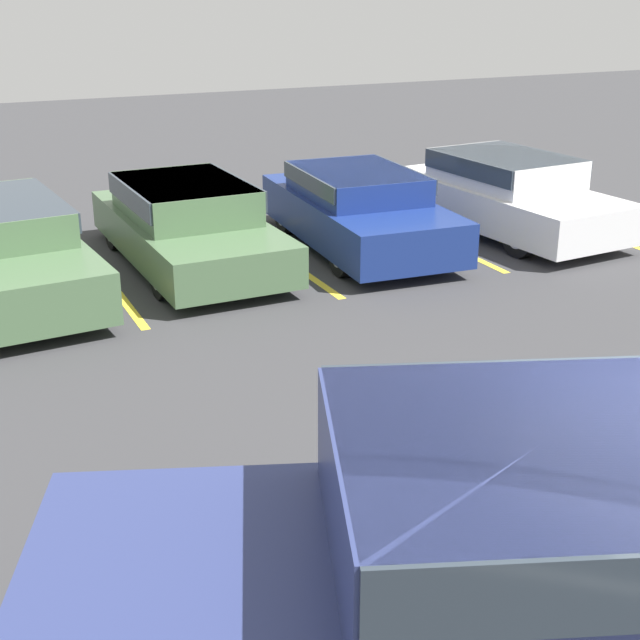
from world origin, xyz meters
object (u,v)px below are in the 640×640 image
parked_sedan_c (187,221)px  parked_sedan_e (506,191)px  parked_sedan_d (358,207)px  pickup_truck (588,595)px  parked_sedan_b (2,245)px

parked_sedan_c → parked_sedan_e: bearing=84.3°
parked_sedan_d → parked_sedan_e: (2.69, -0.15, 0.03)m
pickup_truck → parked_sedan_d: 9.80m
parked_sedan_d → pickup_truck: bearing=-16.3°
parked_sedan_b → parked_sedan_d: parked_sedan_b is taller
parked_sedan_c → parked_sedan_b: bearing=-86.3°
pickup_truck → parked_sedan_c: pickup_truck is taller
pickup_truck → parked_sedan_e: 10.89m
parked_sedan_d → parked_sedan_e: 2.70m
parked_sedan_c → parked_sedan_d: 2.71m
pickup_truck → parked_sedan_e: bearing=76.7°
parked_sedan_b → parked_sedan_e: bearing=83.8°
parked_sedan_b → parked_sedan_c: bearing=90.1°
parked_sedan_c → parked_sedan_d: parked_sedan_c is taller
parked_sedan_b → parked_sedan_e: parked_sedan_e is taller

